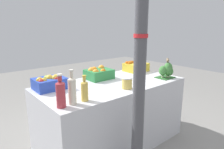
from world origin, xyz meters
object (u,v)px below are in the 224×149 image
apple_crate (50,82)px  broccoli_pile (167,71)px  juice_bottle_ruby (61,93)px  carrot_crate (136,67)px  juice_bottle_cloudy (72,90)px  support_pole (141,37)px  juice_bottle_golden (85,90)px  orange_crate (98,73)px  pickle_jar (127,83)px  sparrow_bird (168,60)px

apple_crate → broccoli_pile: (1.32, -0.51, 0.02)m
broccoli_pile → juice_bottle_ruby: bearing=-179.8°
apple_crate → juice_bottle_ruby: (-0.13, -0.52, 0.04)m
carrot_crate → juice_bottle_cloudy: juice_bottle_cloudy is taller
support_pole → juice_bottle_cloudy: bearing=138.2°
apple_crate → juice_bottle_ruby: juice_bottle_ruby is taller
apple_crate → juice_bottle_golden: size_ratio=1.33×
support_pole → juice_bottle_cloudy: (-0.42, 0.37, -0.44)m
apple_crate → orange_crate: (0.63, 0.01, -0.00)m
apple_crate → support_pole: bearing=-66.5°
support_pole → broccoli_pile: size_ratio=12.18×
support_pole → pickle_jar: (0.24, 0.39, -0.50)m
support_pole → carrot_crate: bearing=44.6°
broccoli_pile → juice_bottle_ruby: (-1.45, -0.01, 0.02)m
juice_bottle_golden → broccoli_pile: bearing=0.3°
orange_crate → juice_bottle_cloudy: juice_bottle_cloudy is taller
pickle_jar → sparrow_bird: (0.70, -0.01, 0.17)m
carrot_crate → broccoli_pile: 0.53m
pickle_jar → sparrow_bird: size_ratio=1.09×
carrot_crate → juice_bottle_ruby: 1.53m
orange_crate → carrot_crate: (0.67, -0.00, -0.01)m
juice_bottle_cloudy → carrot_crate: bearing=21.7°
apple_crate → pickle_jar: bearing=-38.7°
carrot_crate → juice_bottle_golden: 1.32m
pickle_jar → juice_bottle_ruby: bearing=-178.8°
support_pole → pickle_jar: 0.68m
support_pole → juice_bottle_golden: bearing=128.4°
support_pole → orange_crate: 1.06m
juice_bottle_golden → support_pole: bearing=-51.6°
sparrow_bird → juice_bottle_golden: bearing=140.7°
sparrow_bird → apple_crate: bearing=119.3°
carrot_crate → juice_bottle_golden: bearing=-156.4°
juice_bottle_ruby → juice_bottle_cloudy: 0.10m
juice_bottle_ruby → sparrow_bird: juice_bottle_ruby is taller
support_pole → carrot_crate: 1.38m
support_pole → sparrow_bird: bearing=22.2°
orange_crate → juice_bottle_cloudy: bearing=-140.9°
orange_crate → carrot_crate: 0.67m
orange_crate → juice_bottle_golden: bearing=-135.0°
support_pole → carrot_crate: size_ratio=8.62×
broccoli_pile → pickle_jar: 0.69m
sparrow_bird → juice_bottle_cloudy: bearing=140.7°
juice_bottle_cloudy → sparrow_bird: (1.36, 0.01, 0.10)m
apple_crate → broccoli_pile: broccoli_pile is taller
orange_crate → juice_bottle_golden: juice_bottle_golden is taller
apple_crate → juice_bottle_golden: juice_bottle_golden is taller
sparrow_bird → carrot_crate: bearing=53.1°
support_pole → juice_bottle_ruby: 0.78m
support_pole → sparrow_bird: 1.07m
support_pole → juice_bottle_cloudy: support_pole is taller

